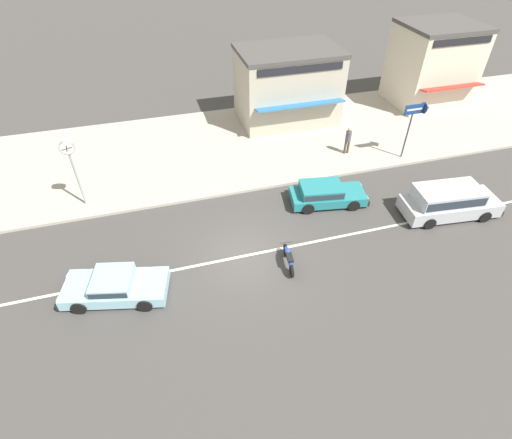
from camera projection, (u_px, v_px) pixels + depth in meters
ground_plane at (247, 255)px, 17.85m from camera, size 160.00×160.00×0.00m
lane_centre_stripe at (247, 255)px, 17.85m from camera, size 50.40×0.14×0.01m
kerb_strip at (207, 148)px, 24.81m from camera, size 68.00×10.00×0.15m
minivan_silver_0 at (449, 200)px, 19.54m from camera, size 4.96×2.29×1.56m
sedan_pale_blue_1 at (114, 286)px, 15.84m from camera, size 4.44×2.61×1.06m
hatchback_teal_2 at (325, 193)px, 20.40m from camera, size 4.09×2.20×1.10m
motorcycle_2 at (289, 258)px, 17.17m from camera, size 0.56×1.80×0.80m
street_clock at (70, 158)px, 18.71m from camera, size 0.69×0.22×3.62m
arrow_signboard at (421, 112)px, 22.17m from camera, size 1.54×0.62×3.36m
pedestrian_near_clock at (348, 139)px, 23.62m from camera, size 0.34×0.34×1.68m
shopfront_corner_warung at (287, 85)px, 26.25m from camera, size 6.45×5.10×4.68m
shopfront_mid_block at (433, 64)px, 28.16m from camera, size 5.13×5.16×5.42m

